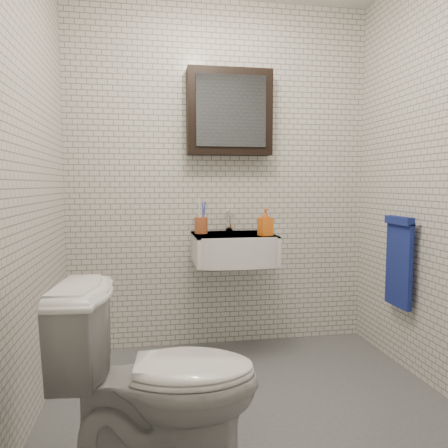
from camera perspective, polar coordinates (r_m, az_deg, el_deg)
name	(u,v)px	position (r m, az deg, el deg)	size (l,w,h in m)	color
ground	(252,408)	(2.52, 3.64, -22.85)	(2.20, 2.00, 0.01)	#505258
room_shell	(253,129)	(2.25, 3.86, 12.22)	(2.22, 2.02, 2.51)	silver
washbasin	(234,248)	(2.99, 1.37, -3.19)	(0.55, 0.50, 0.20)	white
faucet	(229,222)	(3.16, 0.68, 0.22)	(0.06, 0.20, 0.15)	silver
mirror_cabinet	(229,112)	(3.19, 0.71, 14.37)	(0.60, 0.15, 0.60)	black
towel_rail	(399,258)	(3.00, 21.90, -4.14)	(0.09, 0.30, 0.58)	silver
toothbrush_cup	(201,224)	(3.05, -3.01, -0.06)	(0.10, 0.10, 0.25)	#A44E29
soap_bottle	(265,222)	(2.92, 5.44, 0.23)	(0.08, 0.08, 0.18)	#FB4E1A
toilet	(160,381)	(1.88, -8.34, -19.60)	(0.45, 0.79, 0.81)	white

